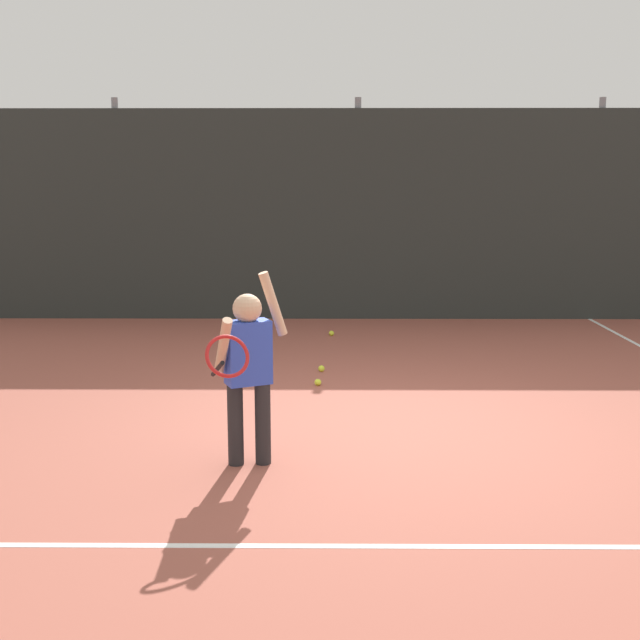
{
  "coord_description": "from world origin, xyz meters",
  "views": [
    {
      "loc": [
        -0.44,
        -5.93,
        1.97
      ],
      "look_at": [
        -0.49,
        0.23,
        0.85
      ],
      "focal_mm": 43.74,
      "sensor_mm": 36.0,
      "label": 1
    }
  ],
  "objects_px": {
    "tennis_ball_1": "(321,369)",
    "tennis_ball_3": "(318,382)",
    "tennis_player": "(247,364)",
    "tennis_ball_0": "(331,333)"
  },
  "relations": [
    {
      "from": "tennis_ball_0",
      "to": "tennis_ball_3",
      "type": "relative_size",
      "value": 1.0
    },
    {
      "from": "tennis_ball_0",
      "to": "tennis_ball_3",
      "type": "height_order",
      "value": "same"
    },
    {
      "from": "tennis_ball_0",
      "to": "tennis_ball_1",
      "type": "xyz_separation_m",
      "value": [
        -0.12,
        -1.87,
        0.0
      ]
    },
    {
      "from": "tennis_player",
      "to": "tennis_ball_0",
      "type": "xyz_separation_m",
      "value": [
        0.61,
        4.54,
        -0.69
      ]
    },
    {
      "from": "tennis_player",
      "to": "tennis_ball_0",
      "type": "distance_m",
      "value": 4.64
    },
    {
      "from": "tennis_ball_1",
      "to": "tennis_ball_3",
      "type": "xyz_separation_m",
      "value": [
        -0.03,
        -0.55,
        0.0
      ]
    },
    {
      "from": "tennis_ball_0",
      "to": "tennis_player",
      "type": "bearing_deg",
      "value": -97.62
    },
    {
      "from": "tennis_player",
      "to": "tennis_ball_0",
      "type": "bearing_deg",
      "value": 57.91
    },
    {
      "from": "tennis_ball_0",
      "to": "tennis_ball_3",
      "type": "xyz_separation_m",
      "value": [
        -0.15,
        -2.43,
        0.0
      ]
    },
    {
      "from": "tennis_ball_1",
      "to": "tennis_ball_3",
      "type": "height_order",
      "value": "same"
    }
  ]
}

